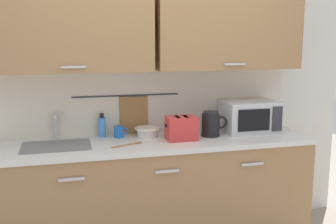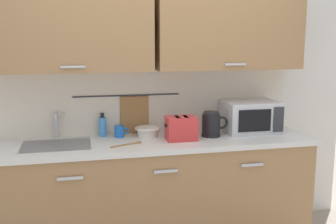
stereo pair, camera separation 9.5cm
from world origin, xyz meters
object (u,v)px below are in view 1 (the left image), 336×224
object	(u,v)px
dish_soap_bottle	(102,127)
mug_near_sink	(119,132)
microwave	(249,116)
mixing_bowl	(147,131)
toaster	(181,128)
wooden_spoon	(131,144)
electric_kettle	(211,124)

from	to	relation	value
dish_soap_bottle	mug_near_sink	distance (m)	0.15
microwave	mixing_bowl	xyz separation A→B (m)	(-0.90, 0.04, -0.09)
dish_soap_bottle	toaster	size ratio (longest dim) A/B	0.77
toaster	wooden_spoon	bearing A→B (deg)	-172.55
electric_kettle	mug_near_sink	size ratio (longest dim) A/B	1.89
wooden_spoon	mixing_bowl	bearing A→B (deg)	52.76
mug_near_sink	toaster	xyz separation A→B (m)	(0.47, -0.21, 0.05)
mixing_bowl	toaster	bearing A→B (deg)	-36.66
wooden_spoon	mug_near_sink	bearing A→B (deg)	101.64
electric_kettle	dish_soap_bottle	xyz separation A→B (m)	(-0.88, 0.20, -0.01)
dish_soap_bottle	electric_kettle	bearing A→B (deg)	-12.84
dish_soap_bottle	wooden_spoon	bearing A→B (deg)	-59.66
electric_kettle	microwave	bearing A→B (deg)	11.90
toaster	wooden_spoon	distance (m)	0.43
microwave	dish_soap_bottle	world-z (taller)	microwave
microwave	dish_soap_bottle	size ratio (longest dim) A/B	2.35
wooden_spoon	dish_soap_bottle	bearing A→B (deg)	120.34
dish_soap_bottle	toaster	distance (m)	0.66
toaster	wooden_spoon	world-z (taller)	toaster
microwave	mixing_bowl	size ratio (longest dim) A/B	2.15
electric_kettle	toaster	world-z (taller)	electric_kettle
mug_near_sink	toaster	distance (m)	0.52
microwave	mug_near_sink	distance (m)	1.13
microwave	mug_near_sink	xyz separation A→B (m)	(-1.13, 0.06, -0.09)
mixing_bowl	toaster	distance (m)	0.30
microwave	electric_kettle	world-z (taller)	microwave
dish_soap_bottle	mug_near_sink	xyz separation A→B (m)	(0.13, -0.06, -0.04)
mug_near_sink	mixing_bowl	world-z (taller)	mug_near_sink
dish_soap_bottle	wooden_spoon	xyz separation A→B (m)	(0.19, -0.32, -0.08)
dish_soap_bottle	mixing_bowl	xyz separation A→B (m)	(0.37, -0.09, -0.04)
mug_near_sink	electric_kettle	bearing A→B (deg)	-10.72
microwave	mug_near_sink	bearing A→B (deg)	176.86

